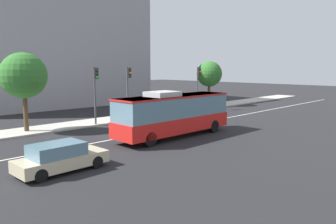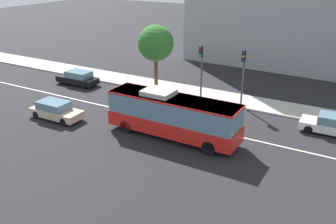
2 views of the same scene
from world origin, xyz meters
name	(u,v)px [view 1 (image 1 of 2)]	position (x,y,z in m)	size (l,w,h in m)	color
ground_plane	(149,133)	(0.00, 0.00, 0.00)	(160.00, 160.00, 0.00)	black
sidewalk_kerb	(98,122)	(0.00, 7.13, 0.07)	(80.00, 3.39, 0.14)	#B2ADA3
lane_centre_line	(149,133)	(0.00, 0.00, 0.01)	(76.00, 0.16, 0.01)	silver
transit_bus	(174,113)	(0.36, -2.44, 1.81)	(10.02, 2.59, 3.46)	red
sedan_white	(195,108)	(10.54, 4.00, 0.72)	(4.54, 1.89, 1.46)	white
sedan_beige	(60,157)	(-9.67, -4.17, 0.72)	(4.53, 1.88, 1.46)	#C6B793
traffic_light_near_corner	(198,81)	(13.29, 5.87, 3.56)	(0.34, 0.62, 5.20)	#47474C
traffic_light_mid_block	(128,84)	(2.69, 5.85, 3.56)	(0.34, 0.62, 5.20)	#47474C
traffic_light_far_corner	(96,86)	(-1.16, 5.60, 3.56)	(0.32, 0.62, 5.20)	#47474C
street_tree_kerbside_left	(24,76)	(-6.79, 6.97, 4.51)	(3.59, 3.59, 6.34)	#4C3823
street_tree_kerbside_centre	(209,74)	(18.05, 7.90, 4.26)	(3.39, 3.39, 5.98)	#4C3823
office_block_background	(46,29)	(3.56, 24.35, 10.20)	(26.46, 13.75, 20.40)	#939399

